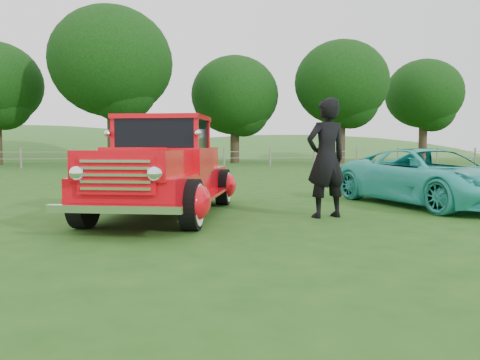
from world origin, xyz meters
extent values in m
plane|color=#1D4D14|center=(0.00, 0.00, 0.00)|extent=(140.00, 140.00, 0.00)
ellipsoid|color=#336324|center=(-18.00, 58.00, -4.95)|extent=(84.00, 60.00, 18.00)
ellipsoid|color=#336324|center=(20.00, 62.00, -3.85)|extent=(72.00, 52.00, 14.00)
cube|color=slate|center=(0.00, 22.00, 0.55)|extent=(48.00, 0.04, 0.04)
cube|color=slate|center=(0.00, 22.00, 0.95)|extent=(48.00, 0.04, 0.04)
cylinder|color=#302218|center=(-4.00, 25.00, 2.42)|extent=(0.70, 0.70, 4.84)
ellipsoid|color=black|center=(-4.00, 25.00, 6.82)|extent=(8.00, 8.00, 7.20)
cylinder|color=#302218|center=(5.00, 29.00, 1.87)|extent=(0.70, 0.70, 3.74)
ellipsoid|color=black|center=(5.00, 29.00, 5.27)|extent=(6.80, 6.80, 6.12)
cylinder|color=#302218|center=(13.00, 27.00, 2.20)|extent=(0.70, 0.70, 4.40)
ellipsoid|color=black|center=(13.00, 27.00, 6.20)|extent=(7.20, 7.20, 6.48)
cylinder|color=#302218|center=(22.00, 30.00, 2.09)|extent=(0.70, 0.70, 4.18)
ellipsoid|color=black|center=(22.00, 30.00, 5.89)|extent=(6.60, 6.60, 5.94)
cylinder|color=black|center=(-2.78, 0.14, 0.38)|extent=(0.46, 0.80, 0.76)
cylinder|color=black|center=(-1.20, -0.37, 0.38)|extent=(0.46, 0.80, 0.76)
cylinder|color=black|center=(-1.83, 3.09, 0.38)|extent=(0.46, 0.80, 0.76)
cylinder|color=black|center=(-0.25, 2.58, 0.38)|extent=(0.46, 0.80, 0.76)
cube|color=red|center=(-1.52, 1.36, 0.58)|extent=(2.89, 4.86, 0.44)
ellipsoid|color=red|center=(-2.85, 0.16, 0.42)|extent=(0.62, 0.84, 0.54)
ellipsoid|color=red|center=(-1.13, -0.39, 0.42)|extent=(0.62, 0.84, 0.54)
ellipsoid|color=red|center=(-1.90, 3.11, 0.42)|extent=(0.62, 0.84, 0.54)
ellipsoid|color=red|center=(-0.19, 2.56, 0.42)|extent=(0.62, 0.84, 0.54)
cube|color=red|center=(-1.99, -0.12, 0.97)|extent=(1.76, 1.93, 0.42)
cube|color=red|center=(-1.55, 1.27, 0.99)|extent=(1.93, 1.77, 0.44)
cube|color=black|center=(-1.55, 1.27, 1.46)|extent=(1.72, 1.51, 0.50)
cube|color=red|center=(-1.55, 1.27, 1.74)|extent=(1.82, 1.63, 0.08)
cube|color=red|center=(-1.10, 2.65, 0.95)|extent=(1.72, 2.22, 0.45)
cube|color=white|center=(-2.24, -0.89, 0.85)|extent=(1.04, 0.42, 0.50)
cube|color=white|center=(-2.27, -0.98, 0.42)|extent=(1.75, 0.65, 0.10)
cube|color=white|center=(-0.78, 3.66, 0.42)|extent=(1.66, 0.62, 0.10)
imported|color=#30C1B7|center=(3.97, 1.61, 0.60)|extent=(2.68, 4.59, 1.20)
imported|color=black|center=(1.21, 0.46, 1.03)|extent=(0.83, 0.63, 2.07)
camera|label=1|loc=(-1.85, -7.18, 1.22)|focal=35.00mm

